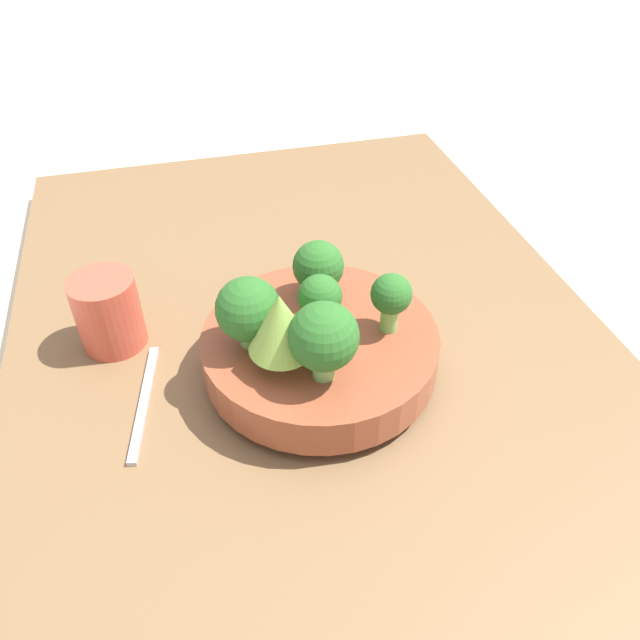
{
  "coord_description": "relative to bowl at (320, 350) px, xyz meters",
  "views": [
    {
      "loc": [
        0.53,
        -0.14,
        0.57
      ],
      "look_at": [
        0.03,
        -0.01,
        0.12
      ],
      "focal_mm": 35.0,
      "sensor_mm": 36.0,
      "label": 1
    }
  ],
  "objects": [
    {
      "name": "bowl",
      "position": [
        0.0,
        0.0,
        0.0
      ],
      "size": [
        0.27,
        0.27,
        0.06
      ],
      "color": "brown",
      "rests_on": "table"
    },
    {
      "name": "cup",
      "position": [
        -0.12,
        -0.23,
        0.01
      ],
      "size": [
        0.08,
        0.08,
        0.09
      ],
      "color": "#C64C38",
      "rests_on": "table"
    },
    {
      "name": "broccoli_floret_right",
      "position": [
        0.06,
        -0.01,
        0.08
      ],
      "size": [
        0.07,
        0.07,
        0.09
      ],
      "color": "#7AB256",
      "rests_on": "bowl"
    },
    {
      "name": "fork",
      "position": [
        -0.0,
        -0.2,
        -0.03
      ],
      "size": [
        0.17,
        0.04,
        0.01
      ],
      "color": "#B2B2B7",
      "rests_on": "table"
    },
    {
      "name": "table",
      "position": [
        -0.03,
        0.01,
        -0.06
      ],
      "size": [
        1.15,
        0.75,
        0.04
      ],
      "color": "brown",
      "rests_on": "ground_plane"
    },
    {
      "name": "broccoli_floret_left",
      "position": [
        -0.07,
        0.02,
        0.07
      ],
      "size": [
        0.06,
        0.06,
        0.07
      ],
      "color": "#609347",
      "rests_on": "bowl"
    },
    {
      "name": "romanesco_piece_near",
      "position": [
        0.04,
        -0.05,
        0.08
      ],
      "size": [
        0.07,
        0.07,
        0.09
      ],
      "color": "#609347",
      "rests_on": "bowl"
    },
    {
      "name": "broccoli_floret_back",
      "position": [
        0.01,
        0.08,
        0.07
      ],
      "size": [
        0.05,
        0.05,
        0.07
      ],
      "color": "#7AB256",
      "rests_on": "bowl"
    },
    {
      "name": "broccoli_floret_center",
      "position": [
        -0.0,
        -0.0,
        0.07
      ],
      "size": [
        0.05,
        0.05,
        0.08
      ],
      "color": "#7AB256",
      "rests_on": "bowl"
    },
    {
      "name": "ground_plane",
      "position": [
        -0.03,
        0.01,
        -0.08
      ],
      "size": [
        6.0,
        6.0,
        0.0
      ],
      "primitive_type": "plane",
      "color": "beige"
    },
    {
      "name": "broccoli_floret_front",
      "position": [
        -0.0,
        -0.08,
        0.07
      ],
      "size": [
        0.07,
        0.07,
        0.08
      ],
      "color": "#6BA34C",
      "rests_on": "bowl"
    }
  ]
}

